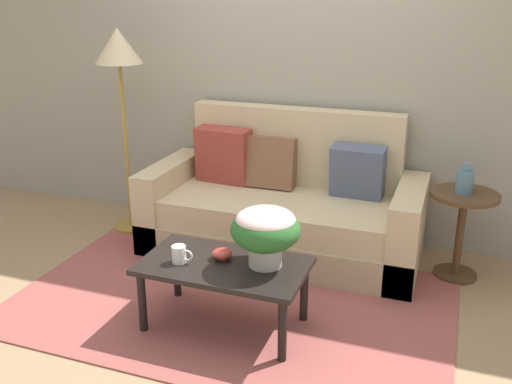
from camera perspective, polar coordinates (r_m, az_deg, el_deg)
name	(u,v)px	position (r m, az deg, el deg)	size (l,w,h in m)	color
ground_plane	(234,299)	(3.78, -2.23, -10.66)	(14.00, 14.00, 0.00)	#997A56
wall_back	(296,62)	(4.54, 3.97, 12.83)	(6.40, 0.12, 2.74)	gray
area_rug	(231,302)	(3.74, -2.48, -10.89)	(2.75, 1.71, 0.01)	#994C47
couch	(283,209)	(4.34, 2.73, -1.68)	(2.04, 0.88, 1.05)	tan
coffee_table	(224,272)	(3.34, -3.22, -7.94)	(0.96, 0.54, 0.41)	black
side_table	(462,220)	(4.13, 19.83, -2.60)	(0.45, 0.45, 0.62)	#4C331E
floor_lamp	(119,63)	(4.59, -13.48, 12.43)	(0.36, 0.36, 1.63)	olive
potted_plant	(265,229)	(3.20, 0.95, -3.74)	(0.40, 0.40, 0.34)	#B7B2A8
coffee_mug	(180,254)	(3.33, -7.63, -6.17)	(0.13, 0.08, 0.10)	white
snack_bowl	(222,254)	(3.35, -3.40, -6.15)	(0.12, 0.12, 0.06)	#B2382D
table_vase	(465,181)	(4.04, 20.11, 1.06)	(0.11, 0.11, 0.21)	slate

